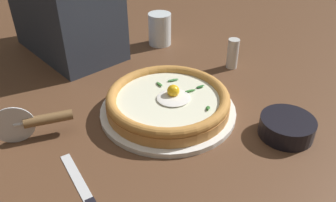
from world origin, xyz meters
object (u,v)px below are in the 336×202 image
at_px(pizza, 168,100).
at_px(pepper_shaker, 233,54).
at_px(drinking_glass, 160,31).
at_px(pizza_cutter, 37,121).
at_px(side_bowl, 287,127).

bearing_deg(pizza, pepper_shaker, -153.32).
xyz_separation_m(drinking_glass, pepper_shaker, (-0.12, 0.23, 0.00)).
distance_m(drinking_glass, pepper_shaker, 0.26).
bearing_deg(pizza_cutter, drinking_glass, -141.20).
height_order(pizza, drinking_glass, drinking_glass).
bearing_deg(pepper_shaker, side_bowl, 78.52).
distance_m(pizza, drinking_glass, 0.39).
bearing_deg(pepper_shaker, pizza_cutter, 10.59).
distance_m(pizza, side_bowl, 0.26).
xyz_separation_m(side_bowl, pizza_cutter, (0.48, -0.21, 0.02)).
distance_m(pizza, pepper_shaker, 0.29).
xyz_separation_m(side_bowl, pepper_shaker, (-0.06, -0.31, 0.02)).
relative_size(side_bowl, pepper_shaker, 1.35).
xyz_separation_m(pizza, pepper_shaker, (-0.26, -0.13, 0.01)).
bearing_deg(pizza_cutter, pepper_shaker, -169.41).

